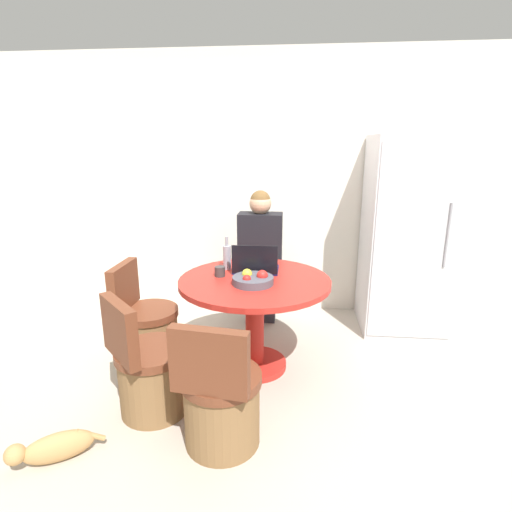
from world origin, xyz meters
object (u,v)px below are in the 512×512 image
object	(u,v)px
chair_near_left_corner	(150,374)
fruit_bowl	(253,279)
chair_near_camera	(221,403)
person_seated	(261,254)
cat	(53,448)
laptop	(256,266)
dining_table	(255,302)
chair_left_side	(147,330)
refrigerator	(407,236)
bottle	(227,257)

from	to	relation	value
chair_near_left_corner	fruit_bowl	world-z (taller)	fruit_bowl
chair_near_left_corner	chair_near_camera	world-z (taller)	same
person_seated	fruit_bowl	xyz separation A→B (m)	(0.03, -0.91, 0.06)
chair_near_camera	fruit_bowl	world-z (taller)	fruit_bowl
cat	laptop	bearing A→B (deg)	-160.28
dining_table	chair_left_side	bearing A→B (deg)	179.01
chair_left_side	cat	size ratio (longest dim) A/B	1.82
chair_left_side	laptop	size ratio (longest dim) A/B	2.32
chair_left_side	chair_near_left_corner	bearing A→B (deg)	-157.28
refrigerator	bottle	bearing A→B (deg)	-157.19
refrigerator	laptop	size ratio (longest dim) A/B	5.10
chair_near_camera	bottle	world-z (taller)	bottle
chair_left_side	dining_table	bearing A→B (deg)	-90.00
cat	bottle	bearing A→B (deg)	-151.84
chair_near_camera	fruit_bowl	xyz separation A→B (m)	(0.11, 0.75, 0.50)
dining_table	chair_near_left_corner	distance (m)	0.91
person_seated	bottle	distance (m)	0.62
chair_near_left_corner	fruit_bowl	distance (m)	0.94
cat	chair_left_side	bearing A→B (deg)	-128.92
dining_table	fruit_bowl	size ratio (longest dim) A/B	3.82
chair_near_left_corner	refrigerator	bearing A→B (deg)	-96.91
dining_table	chair_near_left_corner	bearing A→B (deg)	-135.56
laptop	fruit_bowl	xyz separation A→B (m)	(0.01, -0.28, -0.01)
dining_table	bottle	bearing A→B (deg)	137.85
chair_left_side	chair_near_camera	distance (m)	1.16
dining_table	refrigerator	bearing A→B (deg)	33.75
refrigerator	chair_near_camera	size ratio (longest dim) A/B	2.20
chair_near_left_corner	laptop	distance (m)	1.11
dining_table	chair_left_side	xyz separation A→B (m)	(-0.87, 0.02, -0.28)
chair_left_side	bottle	xyz separation A→B (m)	(0.62, 0.21, 0.57)
chair_near_left_corner	fruit_bowl	size ratio (longest dim) A/B	2.74
cat	refrigerator	bearing A→B (deg)	-171.43
chair_near_left_corner	fruit_bowl	xyz separation A→B (m)	(0.62, 0.50, 0.50)
dining_table	bottle	world-z (taller)	bottle
refrigerator	dining_table	distance (m)	1.62
dining_table	laptop	xyz separation A→B (m)	(-0.01, 0.16, 0.24)
chair_near_left_corner	bottle	bearing A→B (deg)	-68.71
chair_near_camera	laptop	world-z (taller)	laptop
chair_near_left_corner	chair_near_camera	bearing A→B (deg)	-160.82
bottle	chair_near_camera	bearing A→B (deg)	-82.80
person_seated	fruit_bowl	distance (m)	0.91
fruit_bowl	cat	world-z (taller)	fruit_bowl
chair_near_left_corner	person_seated	size ratio (longest dim) A/B	0.62
chair_near_camera	cat	distance (m)	0.95
dining_table	laptop	size ratio (longest dim) A/B	3.24
fruit_bowl	refrigerator	bearing A→B (deg)	37.06
laptop	cat	xyz separation A→B (m)	(-1.00, -1.26, -0.70)
chair_near_left_corner	chair_near_camera	xyz separation A→B (m)	(0.51, -0.25, 0.00)
refrigerator	chair_near_camera	xyz separation A→B (m)	(-1.43, -1.75, -0.63)
refrigerator	person_seated	distance (m)	1.36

